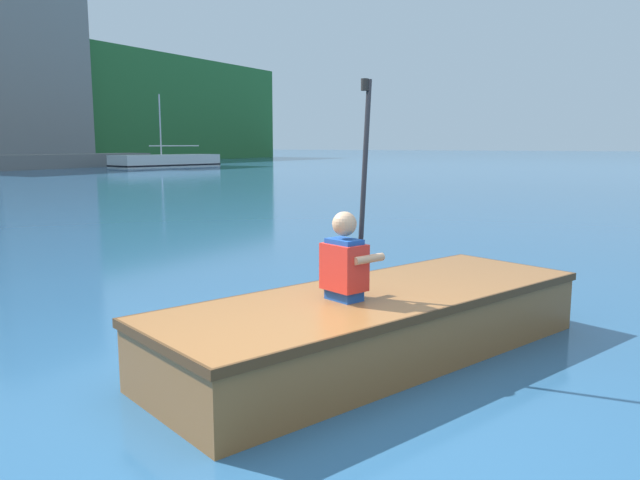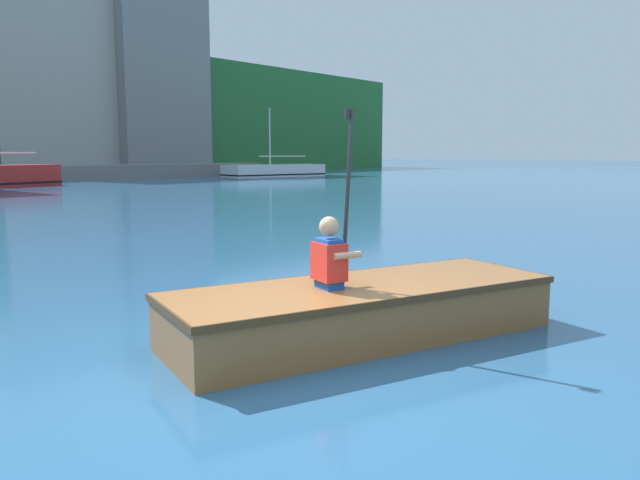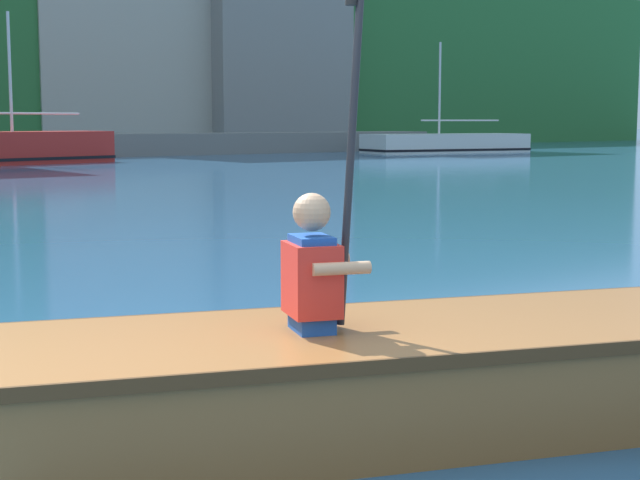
# 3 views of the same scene
# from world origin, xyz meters

# --- Properties ---
(ground_plane) EXTENTS (300.00, 300.00, 0.00)m
(ground_plane) POSITION_xyz_m (0.00, 0.00, 0.00)
(ground_plane) COLOR #28567F
(waterfront_office_block_center) EXTENTS (9.49, 8.11, 15.26)m
(waterfront_office_block_center) POSITION_xyz_m (19.72, 44.51, 7.64)
(waterfront_office_block_center) COLOR #B2A899
(waterfront_office_block_center) RESTS_ON ground
(waterfront_apartment_right) EXTENTS (8.64, 8.05, 16.09)m
(waterfront_apartment_right) POSITION_xyz_m (28.27, 43.34, 8.06)
(waterfront_apartment_right) COLOR gray
(waterfront_apartment_right) RESTS_ON ground
(moored_boat_dock_center_far) EXTENTS (7.92, 3.80, 4.88)m
(moored_boat_dock_center_far) POSITION_xyz_m (29.26, 28.77, 0.40)
(moored_boat_dock_center_far) COLOR white
(moored_boat_dock_center_far) RESTS_ON ground
(rowboat_foreground) EXTENTS (3.73, 2.32, 0.48)m
(rowboat_foreground) POSITION_xyz_m (1.33, 0.05, 0.27)
(rowboat_foreground) COLOR #935B2D
(rowboat_foreground) RESTS_ON ground
(person_paddler) EXTENTS (0.42, 0.42, 1.52)m
(person_paddler) POSITION_xyz_m (0.96, 0.18, 0.78)
(person_paddler) COLOR #1E4CA5
(person_paddler) RESTS_ON rowboat_foreground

